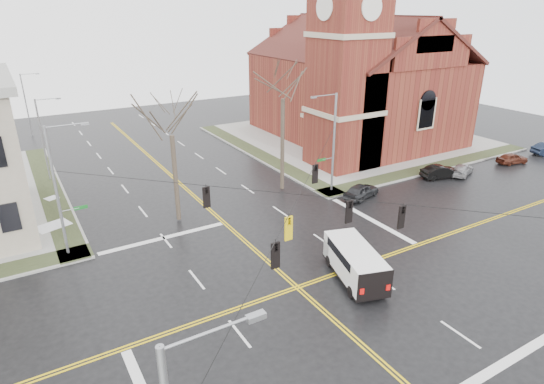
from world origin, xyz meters
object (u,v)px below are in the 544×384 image
signal_pole_ne (332,140)px  cargo_van (354,259)px  signal_pole_nw (59,188)px  tree_ne (283,92)px  parked_car_b (441,172)px  streetlight_north_b (27,102)px  parked_car_a (361,191)px  streetlight_north_a (44,137)px  parked_car_d (512,158)px  parked_car_c (462,170)px  church (354,73)px  tree_nw_near (171,130)px

signal_pole_ne → cargo_van: (-7.61, -12.29, -3.68)m
signal_pole_nw → tree_ne: 19.66m
signal_pole_ne → parked_car_b: signal_pole_ne is taller
streetlight_north_b → parked_car_a: 45.78m
streetlight_north_a → parked_car_b: 39.06m
streetlight_north_b → parked_car_d: bearing=-42.3°
streetlight_north_a → parked_car_c: streetlight_north_a is taller
parked_car_b → streetlight_north_b: bearing=54.0°
streetlight_north_b → parked_car_c: bearing=-47.5°
church → signal_pole_nw: bearing=-159.8°
signal_pole_nw → cargo_van: bearing=-39.3°
streetlight_north_a → parked_car_d: 48.76m
church → streetlight_north_a: 35.78m
streetlight_north_b → parked_car_a: streetlight_north_b is taller
parked_car_a → signal_pole_ne: bearing=14.3°
signal_pole_nw → parked_car_b: 34.82m
signal_pole_ne → streetlight_north_a: size_ratio=1.12×
signal_pole_nw → parked_car_d: 45.25m
cargo_van → tree_ne: size_ratio=0.48×
signal_pole_nw → parked_car_c: (37.09, -3.24, -4.39)m
church → parked_car_c: (1.00, -16.53, -7.87)m
signal_pole_ne → church: bearing=44.7°
parked_car_a → tree_nw_near: tree_nw_near is taller
church → signal_pole_ne: (-13.44, -13.28, -3.48)m
signal_pole_nw → parked_car_c: bearing=-5.0°
parked_car_a → parked_car_c: parked_car_a is taller
church → streetlight_north_b: 42.53m
church → parked_car_d: bearing=-62.6°
signal_pole_nw → tree_ne: bearing=7.9°
church → tree_ne: size_ratio=2.18×
streetlight_north_b → signal_pole_ne: bearing=-58.9°
streetlight_north_a → parked_car_b: streetlight_north_a is taller
streetlight_north_b → parked_car_b: size_ratio=1.99×
parked_car_d → tree_nw_near: tree_nw_near is taller
parked_car_b → tree_ne: tree_ne is taller
parked_car_a → parked_car_b: size_ratio=0.98×
church → tree_nw_near: (-27.73, -12.01, -0.90)m
church → cargo_van: (-21.05, -25.58, -7.17)m
parked_car_c → cargo_van: bearing=89.4°
parked_car_c → church: bearing=-19.4°
streetlight_north_a → church: bearing=-5.2°
cargo_van → parked_car_d: bearing=32.6°
signal_pole_ne → signal_pole_nw: size_ratio=1.00×
streetlight_north_a → tree_ne: (18.36, -13.85, 4.66)m
parked_car_a → tree_nw_near: size_ratio=0.38×
parked_car_c → parked_car_d: size_ratio=1.08×
parked_car_b → parked_car_d: bearing=-81.7°
signal_pole_ne → tree_nw_near: tree_nw_near is taller
signal_pole_ne → parked_car_d: signal_pole_ne is taller
parked_car_b → tree_ne: (-15.41, 5.40, 8.47)m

